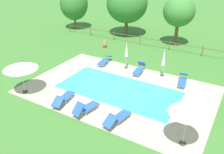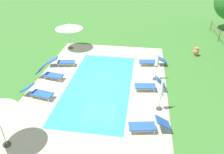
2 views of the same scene
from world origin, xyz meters
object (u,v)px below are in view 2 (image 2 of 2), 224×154
Objects in this scene: sun_lounger_north_mid at (152,61)px; sun_lounger_south_near_corner at (50,74)px; patio_umbrella_closed_row_west at (162,87)px; terracotta_urn_near_fence at (196,51)px; sun_lounger_north_far at (148,125)px; patio_umbrella_closed_row_mid_west at (157,59)px; sun_lounger_north_near_steps at (150,85)px; patio_umbrella_open_foreground at (69,26)px; sun_lounger_north_end at (38,92)px; sun_lounger_south_mid at (62,62)px.

sun_lounger_south_near_corner is (3.05, -6.88, 0.03)m from sun_lounger_north_mid.
terracotta_urn_near_fence is (-7.57, 3.23, -1.09)m from patio_umbrella_closed_row_west.
sun_lounger_north_mid is at bearing -57.85° from terracotta_urn_near_fence.
sun_lounger_north_far is 0.91× the size of patio_umbrella_closed_row_mid_west.
patio_umbrella_closed_row_west is at bearing 4.41° from sun_lounger_north_mid.
sun_lounger_south_near_corner is 7.70m from patio_umbrella_closed_row_west.
sun_lounger_north_far is 2.21m from patio_umbrella_closed_row_west.
sun_lounger_north_mid is (-3.47, 0.15, -0.03)m from sun_lounger_north_near_steps.
patio_umbrella_open_foreground is 1.01× the size of patio_umbrella_closed_row_mid_west.
sun_lounger_north_mid is 5.41m from patio_umbrella_closed_row_west.
sun_lounger_north_mid is at bearing -175.59° from patio_umbrella_closed_row_west.
terracotta_urn_near_fence is at bearing 125.82° from sun_lounger_north_end.
sun_lounger_north_near_steps is at bearing 70.04° from sun_lounger_south_mid.
patio_umbrella_open_foreground is at bearing -173.20° from sun_lounger_south_mid.
sun_lounger_north_end is 0.91× the size of patio_umbrella_closed_row_mid_west.
sun_lounger_north_far is 1.00× the size of sun_lounger_north_end.
patio_umbrella_open_foreground is (-3.32, -0.40, 1.66)m from sun_lounger_south_mid.
sun_lounger_north_end is at bearing -0.81° from sun_lounger_south_mid.
patio_umbrella_closed_row_mid_west reaches higher than patio_umbrella_open_foreground.
sun_lounger_south_mid is 2.99× the size of terracotta_urn_near_fence.
sun_lounger_north_near_steps is 9.13m from patio_umbrella_open_foreground.
sun_lounger_north_far is (7.09, -0.20, 0.01)m from sun_lounger_north_mid.
patio_umbrella_closed_row_west is (-1.81, 0.61, 1.11)m from sun_lounger_north_far.
sun_lounger_north_near_steps is at bearing -15.49° from patio_umbrella_closed_row_mid_west.
patio_umbrella_closed_row_west is 3.18× the size of terracotta_urn_near_fence.
terracotta_urn_near_fence is (-0.06, 10.73, -1.63)m from patio_umbrella_open_foreground.
sun_lounger_north_end is at bearing -54.18° from terracotta_urn_near_fence.
sun_lounger_north_near_steps is 2.18m from patio_umbrella_closed_row_west.
patio_umbrella_closed_row_mid_west is (-3.16, 7.00, 1.18)m from sun_lounger_north_end.
sun_lounger_south_mid is at bearing 179.19° from sun_lounger_north_end.
sun_lounger_south_mid is at bearing 6.80° from patio_umbrella_open_foreground.
patio_umbrella_open_foreground is at bearing -177.41° from sun_lounger_north_end.
sun_lounger_north_near_steps reaches higher than sun_lounger_north_mid.
sun_lounger_south_mid is 8.33m from patio_umbrella_closed_row_west.
sun_lounger_south_near_corner reaches higher than sun_lounger_north_far.
patio_umbrella_open_foreground is at bearing -107.41° from sun_lounger_north_mid.
sun_lounger_north_near_steps is 0.86× the size of patio_umbrella_closed_row_mid_west.
terracotta_urn_near_fence is (-5.33, 10.52, -0.00)m from sun_lounger_south_near_corner.
sun_lounger_south_mid is 10.87m from terracotta_urn_near_fence.
patio_umbrella_closed_row_west reaches higher than sun_lounger_south_near_corner.
sun_lounger_north_end reaches higher than sun_lounger_south_mid.
sun_lounger_north_end is at bearing 2.59° from patio_umbrella_open_foreground.
terracotta_urn_near_fence is at bearing 156.91° from patio_umbrella_closed_row_west.
patio_umbrella_open_foreground is 8.51m from patio_umbrella_closed_row_mid_west.
sun_lounger_south_mid is 7.11m from patio_umbrella_closed_row_mid_west.
patio_umbrella_open_foreground reaches higher than sun_lounger_north_near_steps.
sun_lounger_north_end is 4.12m from sun_lounger_south_mid.
sun_lounger_north_far is at bearing 74.03° from sun_lounger_north_end.
patio_umbrella_closed_row_west reaches higher than sun_lounger_north_end.
sun_lounger_north_near_steps is at bearing 179.06° from sun_lounger_north_far.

